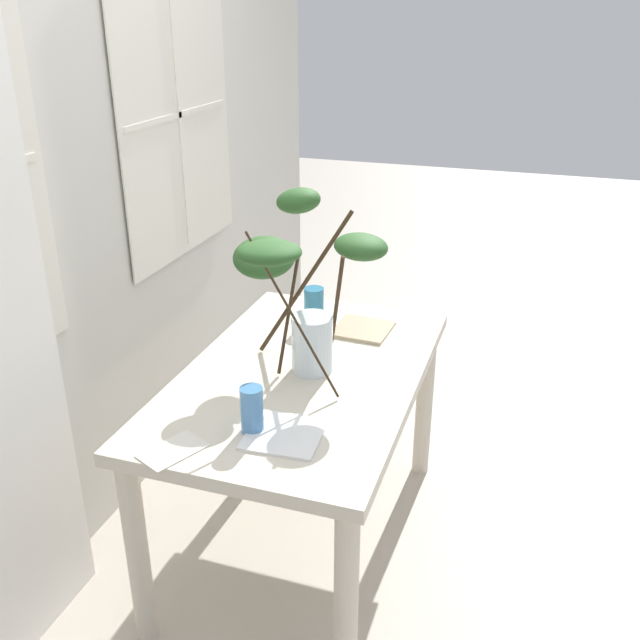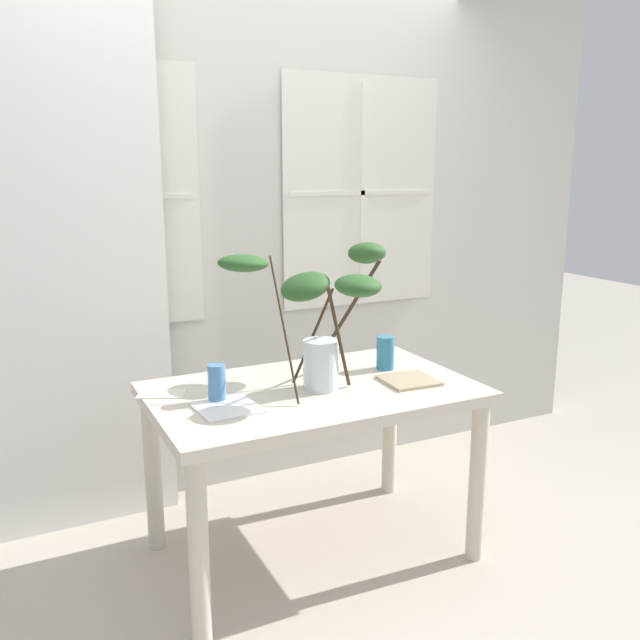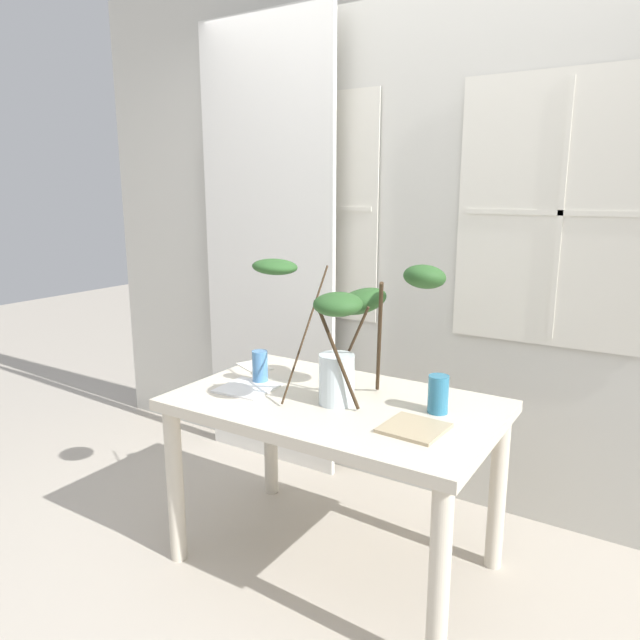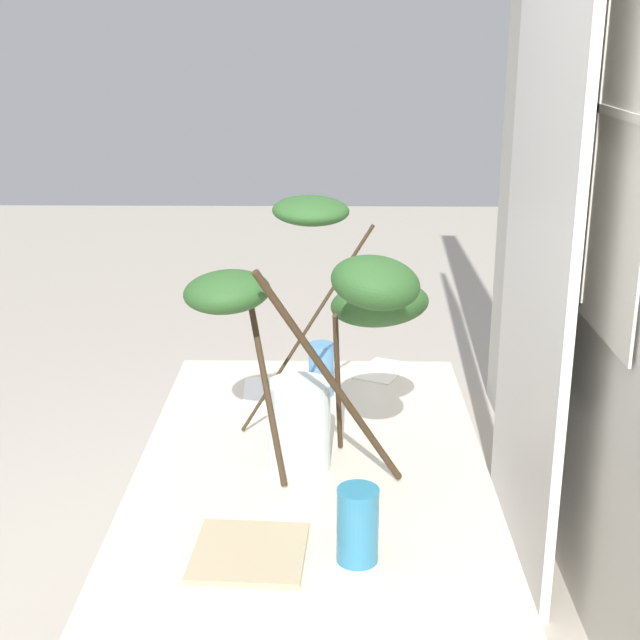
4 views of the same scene
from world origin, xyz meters
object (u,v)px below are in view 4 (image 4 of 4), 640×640
(drinking_glass_blue_left, at_px, (321,369))
(drinking_glass_blue_right, at_px, (358,525))
(plate_square_left, at_px, (285,393))
(dining_table, at_px, (312,502))
(plate_square_right, at_px, (249,553))
(vase_with_branches, at_px, (320,327))

(drinking_glass_blue_left, xyz_separation_m, drinking_glass_blue_right, (0.81, 0.08, 0.00))
(drinking_glass_blue_right, xyz_separation_m, plate_square_left, (-0.80, -0.18, -0.07))
(drinking_glass_blue_left, distance_m, plate_square_left, 0.12)
(dining_table, bearing_deg, drinking_glass_blue_left, 177.75)
(drinking_glass_blue_right, relative_size, plate_square_left, 0.67)
(dining_table, height_order, drinking_glass_blue_right, drinking_glass_blue_right)
(plate_square_left, height_order, plate_square_right, plate_square_right)
(vase_with_branches, distance_m, drinking_glass_blue_left, 0.52)
(dining_table, xyz_separation_m, plate_square_left, (-0.40, -0.09, 0.11))
(vase_with_branches, xyz_separation_m, plate_square_right, (0.35, -0.13, -0.34))
(drinking_glass_blue_left, bearing_deg, drinking_glass_blue_right, 5.60)
(drinking_glass_blue_right, xyz_separation_m, plate_square_right, (-0.01, -0.21, -0.07))
(dining_table, distance_m, plate_square_left, 0.42)
(plate_square_left, xyz_separation_m, plate_square_right, (0.79, -0.03, 0.00))
(vase_with_branches, relative_size, plate_square_left, 3.69)
(dining_table, relative_size, vase_with_branches, 1.59)
(dining_table, xyz_separation_m, drinking_glass_blue_right, (0.41, 0.09, 0.18))
(dining_table, height_order, drinking_glass_blue_left, drinking_glass_blue_left)
(drinking_glass_blue_left, height_order, plate_square_right, drinking_glass_blue_left)
(plate_square_left, bearing_deg, plate_square_right, -1.86)
(drinking_glass_blue_right, relative_size, plate_square_right, 0.70)
(drinking_glass_blue_left, height_order, drinking_glass_blue_right, drinking_glass_blue_right)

